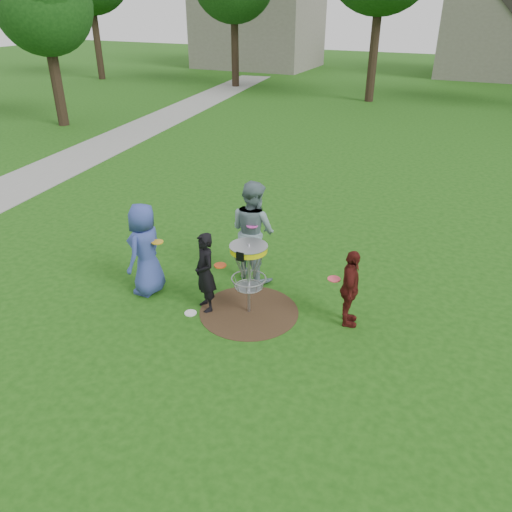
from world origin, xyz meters
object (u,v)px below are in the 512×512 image
at_px(player_black, 205,273).
at_px(player_maroon, 350,289).
at_px(player_blue, 145,250).
at_px(disc_golf_basket, 249,262).
at_px(player_grey, 253,231).

relative_size(player_black, player_maroon, 1.06).
bearing_deg(player_black, player_blue, -143.74).
relative_size(player_blue, disc_golf_basket, 1.30).
height_order(player_blue, player_grey, player_grey).
bearing_deg(player_grey, disc_golf_basket, 134.51).
relative_size(player_blue, player_grey, 0.89).
xyz_separation_m(player_black, player_grey, (0.26, 1.45, 0.27)).
height_order(player_blue, disc_golf_basket, player_blue).
relative_size(player_blue, player_black, 1.20).
xyz_separation_m(player_blue, player_black, (1.31, -0.06, -0.15)).
relative_size(player_black, player_grey, 0.74).
xyz_separation_m(player_blue, player_maroon, (3.77, 0.56, -0.20)).
bearing_deg(player_black, player_maroon, 52.94).
distance_m(player_blue, player_grey, 2.10).
bearing_deg(player_grey, player_black, 102.44).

